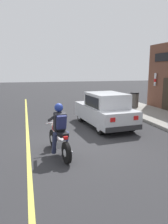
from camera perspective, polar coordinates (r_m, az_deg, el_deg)
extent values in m
plane|color=#2B2B2D|center=(7.73, -0.75, -8.59)|extent=(80.00, 80.00, 0.00)
cube|color=gray|center=(12.53, 19.46, -1.23)|extent=(2.60, 22.00, 0.14)
cube|color=#D1C64C|center=(10.39, -14.64, -3.78)|extent=(0.12, 19.80, 0.01)
cube|color=#2D2319|center=(14.21, 20.90, 4.07)|extent=(0.04, 0.90, 2.10)
cylinder|color=white|center=(15.12, 18.09, 7.87)|extent=(0.14, 0.14, 0.70)
cylinder|color=red|center=(15.12, 18.09, 7.87)|extent=(0.15, 0.15, 0.20)
sphere|color=silver|center=(15.11, 18.19, 9.38)|extent=(0.16, 0.16, 0.16)
cylinder|color=black|center=(7.49, -8.07, -6.86)|extent=(0.19, 0.63, 0.62)
cylinder|color=silver|center=(7.49, -8.07, -6.86)|extent=(0.15, 0.23, 0.22)
cylinder|color=black|center=(6.22, -4.60, -10.57)|extent=(0.19, 0.63, 0.62)
cylinder|color=silver|center=(6.22, -4.60, -10.57)|extent=(0.15, 0.23, 0.22)
cube|color=silver|center=(6.78, -6.39, -8.05)|extent=(0.33, 0.44, 0.24)
ellipsoid|color=#B21919|center=(6.89, -7.08, -4.18)|extent=(0.37, 0.56, 0.24)
cube|color=black|center=(6.45, -5.86, -5.57)|extent=(0.34, 0.59, 0.10)
cylinder|color=silver|center=(7.30, -7.93, -4.74)|extent=(0.12, 0.33, 0.68)
cylinder|color=silver|center=(7.12, -7.73, -2.81)|extent=(0.56, 0.12, 0.04)
sphere|color=silver|center=(7.31, -8.07, -3.43)|extent=(0.16, 0.16, 0.16)
cylinder|color=silver|center=(6.50, -3.96, -9.79)|extent=(0.16, 0.56, 0.08)
cube|color=red|center=(6.13, -4.81, -6.75)|extent=(0.13, 0.08, 0.08)
cylinder|color=#282D4C|center=(6.65, -7.72, -8.09)|extent=(0.19, 0.37, 0.71)
cylinder|color=#282D4C|center=(6.75, -4.75, -7.74)|extent=(0.19, 0.37, 0.71)
cube|color=#232328|center=(6.54, -6.40, -2.46)|extent=(0.38, 0.37, 0.57)
cylinder|color=#232328|center=(6.70, -8.64, -1.83)|extent=(0.16, 0.53, 0.26)
cylinder|color=#232328|center=(6.81, -5.38, -1.54)|extent=(0.16, 0.53, 0.26)
sphere|color=navy|center=(6.51, -6.63, 1.17)|extent=(0.26, 0.26, 0.26)
cube|color=navy|center=(6.38, -5.98, -2.59)|extent=(0.31, 0.28, 0.42)
cylinder|color=black|center=(11.02, -0.85, -0.99)|extent=(0.23, 0.61, 0.60)
cylinder|color=silver|center=(11.02, -0.85, -0.99)|extent=(0.23, 0.35, 0.33)
cylinder|color=black|center=(11.56, 5.91, -0.47)|extent=(0.23, 0.61, 0.60)
cylinder|color=silver|center=(11.56, 5.91, -0.47)|extent=(0.23, 0.35, 0.33)
cylinder|color=black|center=(8.85, 4.27, -4.03)|extent=(0.23, 0.61, 0.60)
cylinder|color=silver|center=(8.85, 4.27, -4.03)|extent=(0.23, 0.35, 0.33)
cylinder|color=black|center=(9.52, 12.21, -3.18)|extent=(0.23, 0.61, 0.60)
cylinder|color=silver|center=(9.52, 12.21, -3.18)|extent=(0.23, 0.35, 0.33)
cube|color=#B7BABF|center=(10.14, 5.23, -0.36)|extent=(1.95, 3.83, 0.70)
cube|color=#B7BABF|center=(9.81, 5.91, 3.03)|extent=(1.60, 2.02, 0.66)
cube|color=black|center=(10.60, 3.86, 3.39)|extent=(1.35, 0.46, 0.51)
cube|color=black|center=(9.52, 1.97, 2.72)|extent=(0.16, 1.52, 0.46)
cube|color=black|center=(10.15, 9.60, 3.09)|extent=(0.16, 1.52, 0.46)
cube|color=silver|center=(11.63, -0.94, 1.75)|extent=(0.24, 0.06, 0.14)
cube|color=red|center=(8.26, 7.53, -2.05)|extent=(0.20, 0.06, 0.16)
cube|color=silver|center=(11.99, 3.66, 2.02)|extent=(0.24, 0.06, 0.14)
cube|color=red|center=(8.77, 13.44, -1.50)|extent=(0.20, 0.06, 0.16)
cube|color=#28282B|center=(11.84, 1.44, 0.10)|extent=(1.61, 0.26, 0.20)
cube|color=#28282B|center=(8.62, 10.38, -4.26)|extent=(1.61, 0.26, 0.20)
cylinder|color=#514C47|center=(14.80, 13.04, 2.97)|extent=(0.52, 0.52, 0.90)
cylinder|color=black|center=(14.74, 13.12, 4.85)|extent=(0.56, 0.56, 0.08)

